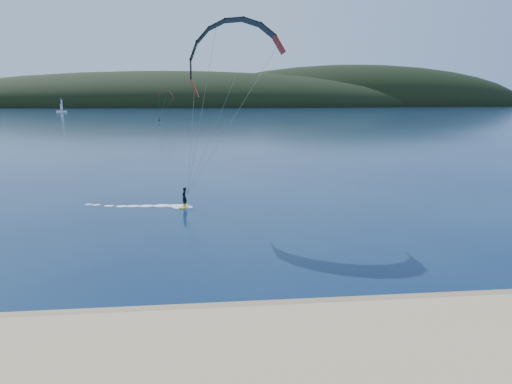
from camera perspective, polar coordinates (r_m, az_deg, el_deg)
ground at (r=18.87m, az=-7.58°, el=-21.68°), size 1800.00×1800.00×0.00m
wet_sand at (r=22.74m, az=-7.28°, el=-15.35°), size 220.00×2.50×0.10m
headland at (r=761.13m, az=-6.05°, el=10.78°), size 1200.00×310.00×140.00m
kitesurfer_near at (r=39.32m, az=-2.64°, el=14.75°), size 20.42×7.32×16.70m
kitesurfer_far at (r=214.41m, az=-11.44°, el=11.56°), size 8.07×5.80×13.41m
sailboat at (r=432.30m, az=-23.53°, el=9.43°), size 9.05×5.76×12.76m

